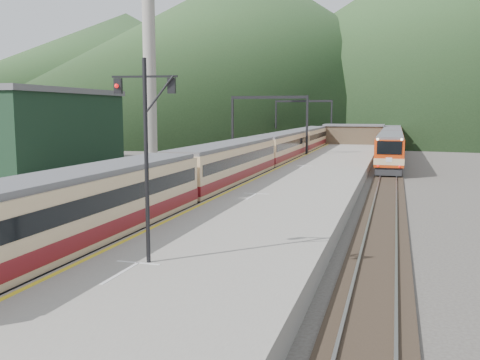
% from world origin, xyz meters
% --- Properties ---
extents(track_main, '(2.60, 200.00, 0.23)m').
position_xyz_m(track_main, '(0.00, 40.00, 0.07)').
color(track_main, black).
rests_on(track_main, ground).
extents(track_far, '(2.60, 200.00, 0.23)m').
position_xyz_m(track_far, '(-5.00, 40.00, 0.07)').
color(track_far, black).
rests_on(track_far, ground).
extents(track_second, '(2.60, 200.00, 0.23)m').
position_xyz_m(track_second, '(11.50, 40.00, 0.07)').
color(track_second, black).
rests_on(track_second, ground).
extents(platform, '(8.00, 100.00, 1.00)m').
position_xyz_m(platform, '(5.60, 38.00, 0.50)').
color(platform, gray).
rests_on(platform, ground).
extents(gantry_near, '(9.55, 0.25, 8.00)m').
position_xyz_m(gantry_near, '(-2.85, 55.00, 5.59)').
color(gantry_near, black).
rests_on(gantry_near, ground).
extents(gantry_far, '(9.55, 0.25, 8.00)m').
position_xyz_m(gantry_far, '(-2.85, 80.00, 5.59)').
color(gantry_far, black).
rests_on(gantry_far, ground).
extents(warehouse, '(14.50, 20.50, 8.60)m').
position_xyz_m(warehouse, '(-28.00, 42.00, 4.32)').
color(warehouse, black).
rests_on(warehouse, ground).
extents(smokestack, '(1.80, 1.80, 30.00)m').
position_xyz_m(smokestack, '(-22.00, 62.00, 15.00)').
color(smokestack, '#9E998E').
rests_on(smokestack, ground).
extents(station_shed, '(9.40, 4.40, 3.10)m').
position_xyz_m(station_shed, '(5.60, 78.00, 2.57)').
color(station_shed, brown).
rests_on(station_shed, platform).
extents(hill_a, '(180.00, 180.00, 60.00)m').
position_xyz_m(hill_a, '(-40.00, 190.00, 30.00)').
color(hill_a, '#284522').
rests_on(hill_a, ground).
extents(hill_b, '(220.00, 220.00, 75.00)m').
position_xyz_m(hill_b, '(30.00, 230.00, 37.50)').
color(hill_b, '#284522').
rests_on(hill_b, ground).
extents(hill_d, '(200.00, 200.00, 55.00)m').
position_xyz_m(hill_d, '(-120.00, 240.00, 27.50)').
color(hill_d, '#284522').
rests_on(hill_d, ground).
extents(main_train, '(2.87, 78.60, 3.50)m').
position_xyz_m(main_train, '(0.00, 39.10, 1.98)').
color(main_train, '#D6B584').
rests_on(main_train, track_main).
extents(second_train, '(2.68, 55.06, 3.27)m').
position_xyz_m(second_train, '(11.50, 69.16, 1.87)').
color(second_train, red).
rests_on(second_train, track_second).
extents(signal_mast, '(2.18, 0.49, 6.82)m').
position_xyz_m(signal_mast, '(4.10, 7.38, 5.16)').
color(signal_mast, black).
rests_on(signal_mast, platform).
extents(short_signal_b, '(0.27, 0.24, 2.27)m').
position_xyz_m(short_signal_b, '(-2.87, 34.48, 1.46)').
color(short_signal_b, black).
rests_on(short_signal_b, ground).
extents(short_signal_c, '(0.25, 0.21, 2.27)m').
position_xyz_m(short_signal_c, '(-7.00, 18.52, 1.46)').
color(short_signal_c, black).
rests_on(short_signal_c, ground).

